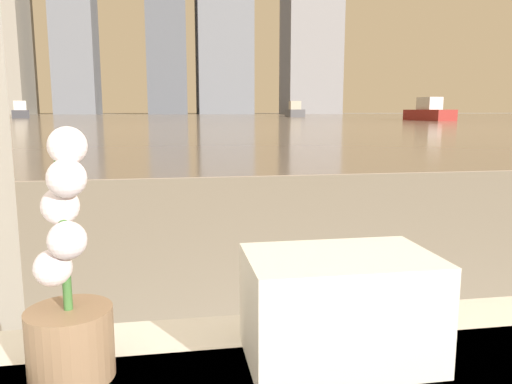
# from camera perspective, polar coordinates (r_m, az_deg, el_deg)

# --- Properties ---
(potted_orchid) EXTENTS (0.12, 0.12, 0.35)m
(potted_orchid) POSITION_cam_1_polar(r_m,az_deg,el_deg) (0.74, -20.68, -11.45)
(potted_orchid) COLOR #8C6B4C
(potted_orchid) RESTS_ON bathtub
(towel_stack) EXTENTS (0.27, 0.18, 0.16)m
(towel_stack) POSITION_cam_1_polar(r_m,az_deg,el_deg) (0.76, 9.51, -12.85)
(towel_stack) COLOR silver
(towel_stack) RESTS_ON bathtub
(harbor_water) EXTENTS (180.00, 110.00, 0.01)m
(harbor_water) POSITION_cam_1_polar(r_m,az_deg,el_deg) (61.76, -9.27, 8.39)
(harbor_water) COLOR gray
(harbor_water) RESTS_ON ground_plane
(harbor_boat_0) EXTENTS (2.44, 5.74, 2.09)m
(harbor_boat_0) POSITION_cam_1_polar(r_m,az_deg,el_deg) (68.19, 4.46, 9.18)
(harbor_boat_0) COLOR #4C4C51
(harbor_boat_0) RESTS_ON harbor_water
(harbor_boat_1) EXTENTS (2.36, 5.53, 2.01)m
(harbor_boat_1) POSITION_cam_1_polar(r_m,az_deg,el_deg) (46.78, 19.16, 8.60)
(harbor_boat_1) COLOR maroon
(harbor_boat_1) RESTS_ON harbor_water
(harbor_boat_3) EXTENTS (3.08, 5.43, 1.93)m
(harbor_boat_3) POSITION_cam_1_polar(r_m,az_deg,el_deg) (63.48, -25.34, 8.26)
(harbor_boat_3) COLOR #2D2D33
(harbor_boat_3) RESTS_ON harbor_water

